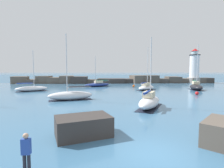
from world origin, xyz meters
name	(u,v)px	position (x,y,z in m)	size (l,w,h in m)	color
ground_plane	(152,153)	(0.00, 0.00, 0.00)	(600.00, 600.00, 0.00)	#3D6B8E
open_sea_beyond	(106,77)	(0.00, 110.26, 0.00)	(400.00, 116.00, 0.01)	#2D5B7F
breakwater_jetty	(109,80)	(-0.37, 50.44, 1.01)	(68.59, 6.73, 2.56)	brown
lighthouse	(194,68)	(28.69, 49.42, 4.94)	(4.13, 4.13, 11.65)	gray
sailboat_moored_0	(146,87)	(7.03, 29.07, 0.59)	(5.49, 5.93, 9.37)	silver
sailboat_moored_1	(32,89)	(-17.21, 27.85, 0.56)	(6.42, 4.21, 8.32)	white
sailboat_moored_3	(71,95)	(-7.24, 16.74, 0.67)	(6.63, 3.45, 9.47)	silver
sailboat_moored_4	(97,84)	(-3.96, 37.53, 0.57)	(7.24, 5.09, 7.94)	navy
sailboat_moored_5	(196,87)	(17.94, 28.42, 0.72)	(3.38, 5.70, 9.82)	black
sailboat_moored_6	(149,101)	(2.80, 10.90, 0.73)	(4.55, 6.25, 8.11)	white
mooring_buoy_orange_near	(197,93)	(13.87, 20.68, 0.30)	(0.60, 0.60, 0.80)	red
mooring_buoy_far_side	(134,86)	(5.36, 35.37, 0.30)	(0.59, 0.59, 0.79)	#EA5914
person_on_rocks	(26,151)	(-5.75, -1.55, 0.98)	(0.36, 0.23, 1.74)	#282833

